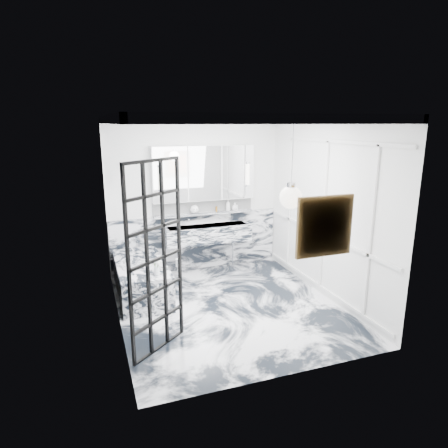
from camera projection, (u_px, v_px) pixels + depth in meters
name	position (u px, v px, depth m)	size (l,w,h in m)	color
floor	(229.00, 307.00, 6.05)	(3.60, 3.60, 0.00)	white
ceiling	(229.00, 116.00, 5.36)	(3.60, 3.60, 0.00)	white
wall_back	(195.00, 196.00, 7.35)	(3.60, 3.60, 0.00)	white
wall_front	(290.00, 256.00, 4.06)	(3.60, 3.60, 0.00)	white
wall_left	(114.00, 227.00, 5.19)	(3.60, 3.60, 0.00)	white
wall_right	(325.00, 209.00, 6.22)	(3.60, 3.60, 0.00)	white
marble_clad_back	(197.00, 242.00, 7.54)	(3.18, 0.05, 1.05)	white
marble_clad_left	(115.00, 231.00, 5.21)	(0.02, 3.56, 2.68)	white
panel_molding	(324.00, 216.00, 6.24)	(0.03, 3.40, 2.30)	white
soap_bottle_a	(228.00, 205.00, 7.51)	(0.08, 0.09, 0.22)	#8C5919
soap_bottle_b	(235.00, 206.00, 7.57)	(0.07, 0.07, 0.16)	#4C4C51
soap_bottle_c	(235.00, 206.00, 7.57)	(0.12, 0.12, 0.15)	silver
face_pot	(194.00, 209.00, 7.31)	(0.16, 0.16, 0.16)	white
amber_bottle	(216.00, 209.00, 7.45)	(0.04, 0.04, 0.10)	#8C5919
flower_vase	(157.00, 271.00, 5.83)	(0.08, 0.08, 0.12)	silver
crittall_door	(156.00, 260.00, 4.67)	(0.88, 0.04, 2.31)	black
artwork	(325.00, 226.00, 4.17)	(0.55, 0.05, 0.55)	#C25013
pendant_light	(291.00, 197.00, 4.45)	(0.25, 0.25, 0.25)	white
trough_sink	(207.00, 233.00, 7.34)	(1.60, 0.45, 0.30)	silver
ledge	(205.00, 214.00, 7.41)	(1.90, 0.14, 0.04)	silver
subway_tile	(204.00, 206.00, 7.43)	(1.90, 0.03, 0.23)	white
mirror_cabinet	(204.00, 173.00, 7.22)	(1.90, 0.16, 1.00)	white
sconce_left	(160.00, 178.00, 6.88)	(0.07, 0.07, 0.40)	white
sconce_right	(248.00, 174.00, 7.41)	(0.07, 0.07, 0.40)	white
bathtub	(141.00, 279.00, 6.42)	(0.75, 1.65, 0.55)	silver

